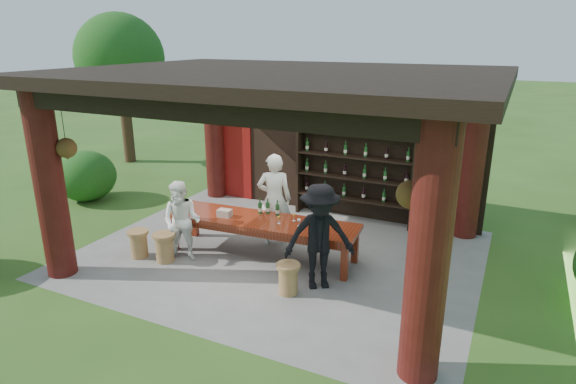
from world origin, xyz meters
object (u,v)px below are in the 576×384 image
at_px(stool_near_right, 288,278).
at_px(guest_woman, 182,221).
at_px(host, 274,199).
at_px(stool_far_left, 139,243).
at_px(wine_shelf, 355,168).
at_px(stool_near_left, 165,247).
at_px(guest_man, 320,237).
at_px(napkin_basket, 225,213).
at_px(tasting_table, 262,225).

distance_m(stool_near_right, guest_woman, 2.41).
bearing_deg(host, stool_far_left, 15.41).
bearing_deg(wine_shelf, stool_near_left, -123.96).
distance_m(guest_man, napkin_basket, 2.21).
bearing_deg(napkin_basket, host, 51.58).
relative_size(wine_shelf, stool_far_left, 5.15).
distance_m(stool_near_left, host, 2.31).
distance_m(stool_near_left, napkin_basket, 1.28).
xyz_separation_m(stool_near_left, guest_woman, (0.27, 0.23, 0.47)).
height_order(stool_near_right, host, host).
xyz_separation_m(stool_far_left, napkin_basket, (1.39, 0.89, 0.54)).
xyz_separation_m(tasting_table, napkin_basket, (-0.71, -0.17, 0.18)).
xyz_separation_m(wine_shelf, stool_far_left, (-3.05, -3.74, -0.93)).
height_order(tasting_table, stool_far_left, tasting_table).
relative_size(tasting_table, guest_woman, 2.45).
height_order(stool_near_left, napkin_basket, napkin_basket).
distance_m(tasting_table, guest_woman, 1.49).
bearing_deg(stool_near_left, guest_woman, 40.57).
height_order(stool_near_right, guest_man, guest_man).
bearing_deg(stool_near_right, host, 123.36).
bearing_deg(wine_shelf, stool_near_right, -88.03).
xyz_separation_m(stool_far_left, host, (2.05, 1.72, 0.66)).
relative_size(wine_shelf, napkin_basket, 10.59).
xyz_separation_m(wine_shelf, stool_near_left, (-2.48, -3.68, -0.92)).
relative_size(stool_near_right, host, 0.28).
height_order(tasting_table, guest_woman, guest_woman).
height_order(wine_shelf, host, wine_shelf).
relative_size(tasting_table, guest_man, 2.08).
relative_size(wine_shelf, guest_man, 1.52).
relative_size(stool_near_right, guest_woman, 0.34).
bearing_deg(stool_near_left, tasting_table, 33.42).
bearing_deg(wine_shelf, guest_woman, -122.66).
xyz_separation_m(wine_shelf, stool_near_right, (0.13, -3.75, -0.93)).
height_order(wine_shelf, stool_near_right, wine_shelf).
bearing_deg(tasting_table, stool_near_right, -45.08).
height_order(stool_near_left, stool_far_left, stool_near_left).
height_order(stool_near_right, napkin_basket, napkin_basket).
relative_size(guest_woman, guest_man, 0.85).
bearing_deg(guest_man, stool_near_right, -163.53).
bearing_deg(guest_woman, napkin_basket, 32.92).
relative_size(stool_near_right, guest_man, 0.29).
bearing_deg(stool_near_left, host, 48.45).
bearing_deg(guest_man, wine_shelf, 65.68).
distance_m(stool_far_left, napkin_basket, 1.74).
bearing_deg(tasting_table, guest_woman, -148.25).
distance_m(tasting_table, guest_man, 1.61).
xyz_separation_m(stool_far_left, guest_woman, (0.84, 0.29, 0.49)).
bearing_deg(guest_man, stool_far_left, 153.87).
height_order(stool_near_right, stool_far_left, stool_far_left).
relative_size(stool_near_left, stool_far_left, 1.04).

